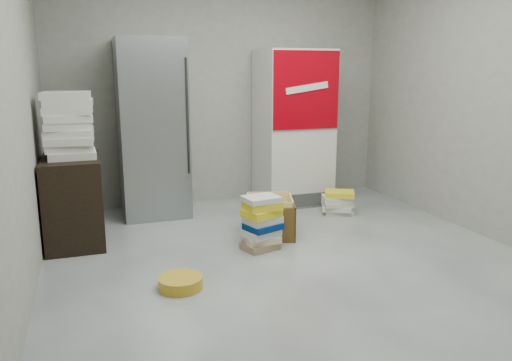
{
  "coord_description": "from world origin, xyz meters",
  "views": [
    {
      "loc": [
        -1.57,
        -3.32,
        1.57
      ],
      "look_at": [
        -0.2,
        0.7,
        0.63
      ],
      "focal_mm": 35.0,
      "sensor_mm": 36.0,
      "label": 1
    }
  ],
  "objects_px": {
    "steel_fridge": "(152,129)",
    "phonebook_stack_main": "(262,223)",
    "coke_cooler": "(293,127)",
    "wood_shelf": "(74,201)",
    "cardboard_box": "(269,220)"
  },
  "relations": [
    {
      "from": "coke_cooler",
      "to": "cardboard_box",
      "type": "distance_m",
      "value": 1.52
    },
    {
      "from": "phonebook_stack_main",
      "to": "cardboard_box",
      "type": "xyz_separation_m",
      "value": [
        0.2,
        0.34,
        -0.09
      ]
    },
    {
      "from": "steel_fridge",
      "to": "phonebook_stack_main",
      "type": "height_order",
      "value": "steel_fridge"
    },
    {
      "from": "coke_cooler",
      "to": "wood_shelf",
      "type": "height_order",
      "value": "coke_cooler"
    },
    {
      "from": "steel_fridge",
      "to": "cardboard_box",
      "type": "relative_size",
      "value": 3.22
    },
    {
      "from": "phonebook_stack_main",
      "to": "cardboard_box",
      "type": "bearing_deg",
      "value": 47.2
    },
    {
      "from": "wood_shelf",
      "to": "cardboard_box",
      "type": "distance_m",
      "value": 1.83
    },
    {
      "from": "coke_cooler",
      "to": "wood_shelf",
      "type": "xyz_separation_m",
      "value": [
        -2.48,
        -0.72,
        -0.5
      ]
    },
    {
      "from": "phonebook_stack_main",
      "to": "wood_shelf",
      "type": "bearing_deg",
      "value": 142.5
    },
    {
      "from": "steel_fridge",
      "to": "phonebook_stack_main",
      "type": "distance_m",
      "value": 1.78
    },
    {
      "from": "wood_shelf",
      "to": "phonebook_stack_main",
      "type": "bearing_deg",
      "value": -24.91
    },
    {
      "from": "steel_fridge",
      "to": "cardboard_box",
      "type": "distance_m",
      "value": 1.66
    },
    {
      "from": "coke_cooler",
      "to": "wood_shelf",
      "type": "bearing_deg",
      "value": -163.72
    },
    {
      "from": "coke_cooler",
      "to": "steel_fridge",
      "type": "bearing_deg",
      "value": 179.82
    },
    {
      "from": "phonebook_stack_main",
      "to": "coke_cooler",
      "type": "bearing_deg",
      "value": 45.43
    }
  ]
}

